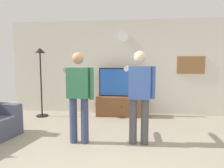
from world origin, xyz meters
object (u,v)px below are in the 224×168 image
at_px(television, 122,82).
at_px(framed_picture, 191,65).
at_px(tv_stand, 122,106).
at_px(person_standing_nearer_couch, 139,92).
at_px(wall_clock, 123,37).
at_px(floor_lamp, 40,68).
at_px(person_standing_nearer_lamp, 79,93).

xyz_separation_m(television, framed_picture, (1.89, 0.25, 0.48)).
height_order(tv_stand, person_standing_nearer_couch, person_standing_nearer_couch).
distance_m(tv_stand, wall_clock, 1.98).
distance_m(framed_picture, floor_lamp, 4.15).
distance_m(wall_clock, person_standing_nearer_lamp, 2.71).
height_order(floor_lamp, person_standing_nearer_couch, floor_lamp).
relative_size(wall_clock, framed_picture, 0.39).
xyz_separation_m(tv_stand, person_standing_nearer_lamp, (-0.66, -2.01, 0.67)).
bearing_deg(wall_clock, framed_picture, 0.15).
xyz_separation_m(framed_picture, person_standing_nearer_couch, (-1.44, -2.22, -0.47)).
relative_size(tv_stand, framed_picture, 1.91).
xyz_separation_m(person_standing_nearer_lamp, person_standing_nearer_couch, (1.10, 0.09, 0.01)).
relative_size(wall_clock, person_standing_nearer_couch, 0.17).
relative_size(television, person_standing_nearer_couch, 0.77).
distance_m(wall_clock, floor_lamp, 2.46).
bearing_deg(framed_picture, wall_clock, -179.85).
bearing_deg(floor_lamp, person_standing_nearer_lamp, -47.31).
distance_m(floor_lamp, person_standing_nearer_lamp, 2.34).
xyz_separation_m(television, wall_clock, (-0.00, 0.24, 1.28)).
height_order(tv_stand, wall_clock, wall_clock).
bearing_deg(wall_clock, person_standing_nearer_lamp, -105.99).
distance_m(television, wall_clock, 1.30).
height_order(framed_picture, person_standing_nearer_couch, person_standing_nearer_couch).
xyz_separation_m(television, person_standing_nearer_lamp, (-0.66, -2.05, 0.00)).
bearing_deg(wall_clock, floor_lamp, -164.86).
distance_m(tv_stand, floor_lamp, 2.49).
bearing_deg(person_standing_nearer_lamp, framed_picture, 42.13).
bearing_deg(television, floor_lamp, -170.86).
bearing_deg(person_standing_nearer_couch, tv_stand, 103.06).
xyz_separation_m(framed_picture, person_standing_nearer_lamp, (-2.54, -2.30, -0.48)).
height_order(television, floor_lamp, floor_lamp).
bearing_deg(wall_clock, person_standing_nearer_couch, -78.60).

